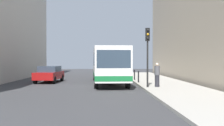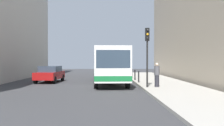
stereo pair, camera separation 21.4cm
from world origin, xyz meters
name	(u,v)px [view 2 (the right image)]	position (x,y,z in m)	size (l,w,h in m)	color
ground_plane	(97,86)	(0.00, 0.00, 0.00)	(80.00, 80.00, 0.00)	#38383A
sidewalk	(167,85)	(5.40, 0.00, 0.07)	(4.40, 40.00, 0.15)	#ADA89E
building_right	(223,1)	(11.50, 4.00, 7.48)	(7.00, 32.00, 14.96)	#B2A38C
bus	(109,64)	(0.93, 2.58, 1.73)	(3.00, 11.12, 3.00)	white
car_beside_bus	(50,74)	(-4.42, 4.05, 0.78)	(2.11, 4.51, 1.48)	maroon
car_behind_bus	(105,70)	(0.59, 11.88, 0.78)	(2.08, 4.50, 1.48)	#A5A8AD
traffic_light	(147,46)	(3.55, -2.12, 3.01)	(0.28, 0.33, 4.10)	black
bollard_near	(139,77)	(3.45, 1.89, 0.62)	(0.11, 0.11, 0.95)	black
bollard_mid	(135,75)	(3.45, 4.79, 0.62)	(0.11, 0.11, 0.95)	black
bollard_far	(132,73)	(3.45, 7.69, 0.62)	(0.11, 0.11, 0.95)	black
pedestrian_near_signal	(157,75)	(4.26, -1.92, 0.99)	(0.38, 0.38, 1.69)	#26262D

